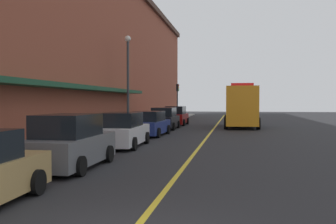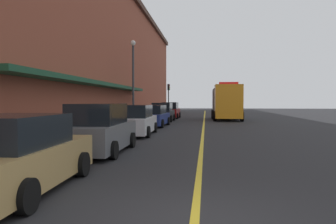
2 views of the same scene
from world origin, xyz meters
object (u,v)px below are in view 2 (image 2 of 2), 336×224
at_px(parked_car_3, 154,116).
at_px(street_lamp_left, 133,72).
at_px(parking_meter_2, 125,114).
at_px(parked_car_0, 16,156).
at_px(traffic_light_near, 169,93).
at_px(parked_car_1, 99,130).
at_px(parked_car_4, 163,113).
at_px(parking_meter_3, 139,112).
at_px(parking_meter_0, 146,111).
at_px(parked_car_2, 135,121).
at_px(utility_truck, 226,103).
at_px(parking_meter_1, 136,113).
at_px(parked_car_5, 170,111).

height_order(parked_car_3, street_lamp_left, street_lamp_left).
xyz_separation_m(parking_meter_2, street_lamp_left, (-0.60, 5.06, 3.34)).
relative_size(parked_car_0, traffic_light_near, 1.08).
height_order(parked_car_1, parked_car_4, parked_car_1).
bearing_deg(parked_car_0, parking_meter_3, 1.86).
bearing_deg(parked_car_4, parked_car_0, -179.35).
distance_m(parked_car_4, traffic_light_near, 16.22).
relative_size(street_lamp_left, traffic_light_near, 1.61).
xyz_separation_m(parked_car_4, parking_meter_0, (-1.35, -1.72, 0.22)).
distance_m(parked_car_2, parking_meter_3, 8.18).
relative_size(parked_car_3, parking_meter_0, 3.63).
height_order(parked_car_0, parking_meter_2, parked_car_0).
relative_size(parking_meter_3, street_lamp_left, 0.19).
distance_m(parked_car_0, utility_truck, 28.43).
height_order(parked_car_4, street_lamp_left, street_lamp_left).
height_order(utility_truck, traffic_light_near, traffic_light_near).
bearing_deg(parked_car_1, traffic_light_near, 1.73).
bearing_deg(parking_meter_1, street_lamp_left, 109.56).
bearing_deg(utility_truck, parking_meter_2, -32.04).
relative_size(parking_meter_2, parking_meter_3, 1.00).
xyz_separation_m(utility_truck, parking_meter_1, (-7.64, -9.30, -0.75)).
relative_size(parked_car_3, parking_meter_3, 3.63).
height_order(parked_car_3, parked_car_4, parked_car_4).
height_order(parked_car_5, parking_meter_0, parked_car_5).
relative_size(parking_meter_1, parking_meter_2, 1.00).
relative_size(parked_car_0, parking_meter_3, 3.48).
xyz_separation_m(parked_car_4, parking_meter_2, (-1.35, -9.21, 0.22)).
height_order(parked_car_3, parking_meter_3, parked_car_3).
bearing_deg(traffic_light_near, parked_car_3, -86.33).
xyz_separation_m(parking_meter_0, parking_meter_1, (0.00, -4.12, 0.00)).
distance_m(parking_meter_2, parking_meter_3, 4.74).
relative_size(parked_car_2, parking_meter_2, 3.71).
bearing_deg(parking_meter_2, parking_meter_1, 90.00).
relative_size(parked_car_5, parking_meter_1, 3.39).
xyz_separation_m(parked_car_4, street_lamp_left, (-1.95, -4.15, 3.56)).
relative_size(parked_car_5, street_lamp_left, 0.65).
bearing_deg(parked_car_2, parked_car_5, -1.75).
xyz_separation_m(parked_car_2, parked_car_3, (0.04, 6.39, -0.04)).
xyz_separation_m(parked_car_3, traffic_light_near, (-1.42, 22.12, 2.38)).
relative_size(parked_car_3, traffic_light_near, 1.12).
relative_size(parked_car_4, parking_meter_0, 3.29).
distance_m(parked_car_5, parking_meter_2, 14.89).
xyz_separation_m(parked_car_2, parking_meter_2, (-1.44, 3.31, 0.24)).
bearing_deg(parked_car_4, parked_car_1, -179.08).
bearing_deg(street_lamp_left, parking_meter_1, -70.44).
bearing_deg(parked_car_5, parked_car_3, -179.29).
bearing_deg(parked_car_3, traffic_light_near, 5.92).
bearing_deg(street_lamp_left, parked_car_2, -76.30).
height_order(parked_car_4, parking_meter_3, parked_car_4).
bearing_deg(utility_truck, parking_meter_1, -40.36).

